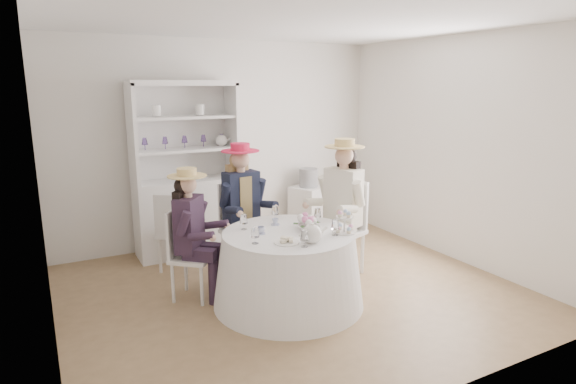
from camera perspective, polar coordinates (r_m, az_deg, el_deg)
name	(u,v)px	position (r m, az deg, el deg)	size (l,w,h in m)	color
ground	(292,291)	(5.16, 0.53, -11.66)	(4.50, 4.50, 0.00)	olive
ceiling	(293,21)	(4.74, 0.60, 19.61)	(4.50, 4.50, 0.00)	white
wall_back	(222,143)	(6.58, -7.86, 5.77)	(4.50, 4.50, 0.00)	silver
wall_front	(444,210)	(3.20, 18.03, -2.04)	(4.50, 4.50, 0.00)	silver
wall_left	(38,187)	(4.20, -27.47, 0.55)	(4.50, 4.50, 0.00)	silver
wall_right	(456,150)	(6.16, 19.32, 4.71)	(4.50, 4.50, 0.00)	silver
tea_table	(288,268)	(4.77, 0.06, -9.02)	(1.48, 1.48, 0.73)	white
hutch	(187,194)	(6.21, -11.90, -0.21)	(1.35, 0.66, 2.17)	silver
side_table	(308,209)	(7.06, 2.41, -2.04)	(0.43, 0.43, 0.67)	silver
hatbox	(308,178)	(6.96, 2.44, 1.70)	(0.27, 0.27, 0.27)	black
guest_left	(191,227)	(4.85, -11.38, -4.04)	(0.57, 0.56, 1.34)	silver
guest_mid	(242,201)	(5.43, -5.44, -1.05)	(0.55, 0.57, 1.49)	silver
guest_right	(342,200)	(5.37, 6.39, -0.90)	(0.64, 0.59, 1.55)	silver
spare_chair	(174,230)	(5.67, -13.33, -4.37)	(0.54, 0.54, 0.93)	silver
teacup_a	(261,231)	(4.59, -3.26, -4.62)	(0.08, 0.08, 0.06)	white
teacup_b	(275,222)	(4.87, -1.52, -3.59)	(0.06, 0.06, 0.06)	white
teacup_c	(304,221)	(4.90, 1.86, -3.40)	(0.10, 0.10, 0.08)	white
flower_bowl	(309,229)	(4.67, 2.48, -4.35)	(0.21, 0.21, 0.05)	white
flower_arrangement	(307,220)	(4.74, 2.24, -3.34)	(0.18, 0.18, 0.07)	pink
table_teapot	(312,234)	(4.33, 2.90, -4.98)	(0.25, 0.18, 0.19)	white
sandwich_plate	(287,241)	(4.34, -0.17, -5.88)	(0.23, 0.23, 0.05)	white
cupcake_stand	(344,225)	(4.64, 6.71, -3.87)	(0.23, 0.23, 0.21)	white
stemware_set	(288,225)	(4.62, 0.06, -3.89)	(0.92, 0.96, 0.15)	white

